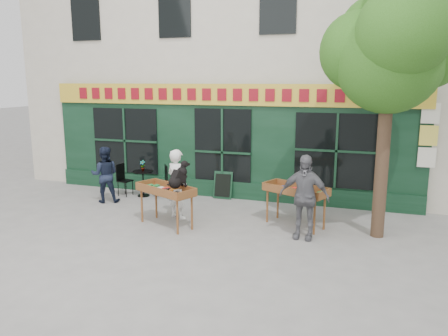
# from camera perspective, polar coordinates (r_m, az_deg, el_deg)

# --- Properties ---
(ground) EXTENTS (80.00, 80.00, 0.00)m
(ground) POSITION_cam_1_polar(r_m,az_deg,el_deg) (10.85, -4.15, -6.88)
(ground) COLOR slate
(ground) RESTS_ON ground
(building) EXTENTS (14.00, 7.26, 10.00)m
(building) POSITION_cam_1_polar(r_m,az_deg,el_deg) (16.05, 4.18, 17.00)
(building) COLOR beige
(building) RESTS_ON ground
(street_tree) EXTENTS (3.05, 2.90, 5.60)m
(street_tree) POSITION_cam_1_polar(r_m,az_deg,el_deg) (9.88, 21.16, 14.80)
(street_tree) COLOR #382619
(street_tree) RESTS_ON ground
(book_cart_center) EXTENTS (1.62, 1.18, 0.99)m
(book_cart_center) POSITION_cam_1_polar(r_m,az_deg,el_deg) (10.33, -7.62, -3.13)
(book_cart_center) COLOR brown
(book_cart_center) RESTS_ON ground
(dog) EXTENTS (0.56, 0.69, 0.60)m
(dog) POSITION_cam_1_polar(r_m,az_deg,el_deg) (10.03, -6.02, -0.78)
(dog) COLOR black
(dog) RESTS_ON book_cart_center
(woman) EXTENTS (0.75, 0.64, 1.74)m
(woman) POSITION_cam_1_polar(r_m,az_deg,el_deg) (10.88, -6.13, -2.09)
(woman) COLOR white
(woman) RESTS_ON ground
(book_cart_right) EXTENTS (1.62, 1.17, 0.99)m
(book_cart_right) POSITION_cam_1_polar(r_m,az_deg,el_deg) (10.36, 9.34, -3.14)
(book_cart_right) COLOR brown
(book_cart_right) RESTS_ON ground
(man_right) EXTENTS (1.11, 0.52, 1.86)m
(man_right) POSITION_cam_1_polar(r_m,az_deg,el_deg) (9.57, 10.40, -3.73)
(man_right) COLOR #58585D
(man_right) RESTS_ON ground
(bistro_table) EXTENTS (0.60, 0.60, 0.76)m
(bistro_table) POSITION_cam_1_polar(r_m,az_deg,el_deg) (13.15, -10.53, -1.33)
(bistro_table) COLOR black
(bistro_table) RESTS_ON ground
(bistro_chair_left) EXTENTS (0.42, 0.41, 0.95)m
(bistro_chair_left) POSITION_cam_1_polar(r_m,az_deg,el_deg) (13.39, -13.10, -1.14)
(bistro_chair_left) COLOR black
(bistro_chair_left) RESTS_ON ground
(bistro_chair_right) EXTENTS (0.51, 0.51, 0.95)m
(bistro_chair_right) POSITION_cam_1_polar(r_m,az_deg,el_deg) (12.95, -7.90, -1.38)
(bistro_chair_right) COLOR black
(bistro_chair_right) RESTS_ON ground
(potted_plant) EXTENTS (0.18, 0.13, 0.33)m
(potted_plant) POSITION_cam_1_polar(r_m,az_deg,el_deg) (13.07, -10.59, 0.31)
(potted_plant) COLOR gray
(potted_plant) RESTS_ON bistro_table
(man_left) EXTENTS (0.96, 0.88, 1.59)m
(man_left) POSITION_cam_1_polar(r_m,az_deg,el_deg) (12.70, -15.30, -0.83)
(man_left) COLOR black
(man_left) RESTS_ON ground
(chalkboard) EXTENTS (0.56, 0.20, 0.79)m
(chalkboard) POSITION_cam_1_polar(r_m,az_deg,el_deg) (12.69, -0.16, -2.26)
(chalkboard) COLOR black
(chalkboard) RESTS_ON ground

